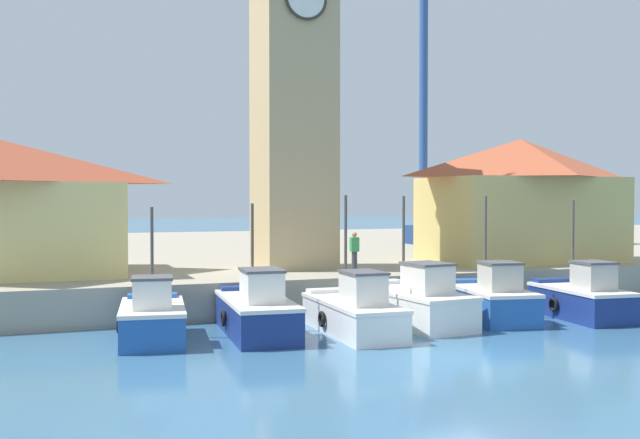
{
  "coord_description": "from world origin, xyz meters",
  "views": [
    {
      "loc": [
        -10.55,
        -17.41,
        4.34
      ],
      "look_at": [
        -0.25,
        10.2,
        3.5
      ],
      "focal_mm": 42.0,
      "sensor_mm": 36.0,
      "label": 1
    }
  ],
  "objects_px": {
    "fishing_boat_left_outer": "(257,312)",
    "port_crane_near": "(421,116)",
    "fishing_boat_center": "(492,300)",
    "fishing_boat_mid_right": "(582,298)",
    "clock_tower": "(294,77)",
    "fishing_boat_left_inner": "(353,312)",
    "dock_worker_near_tower": "(354,252)",
    "fishing_boat_far_left": "(152,318)",
    "warehouse_right": "(521,199)",
    "fishing_boat_mid_left": "(414,303)"
  },
  "relations": [
    {
      "from": "dock_worker_near_tower",
      "to": "fishing_boat_mid_right",
      "type": "bearing_deg",
      "value": -39.54
    },
    {
      "from": "fishing_boat_center",
      "to": "dock_worker_near_tower",
      "type": "height_order",
      "value": "fishing_boat_center"
    },
    {
      "from": "warehouse_right",
      "to": "fishing_boat_mid_right",
      "type": "bearing_deg",
      "value": -110.75
    },
    {
      "from": "fishing_boat_left_inner",
      "to": "port_crane_near",
      "type": "height_order",
      "value": "port_crane_near"
    },
    {
      "from": "fishing_boat_left_inner",
      "to": "clock_tower",
      "type": "distance_m",
      "value": 12.06
    },
    {
      "from": "fishing_boat_center",
      "to": "clock_tower",
      "type": "height_order",
      "value": "clock_tower"
    },
    {
      "from": "fishing_boat_mid_left",
      "to": "dock_worker_near_tower",
      "type": "relative_size",
      "value": 3.2
    },
    {
      "from": "fishing_boat_far_left",
      "to": "fishing_boat_left_outer",
      "type": "bearing_deg",
      "value": -1.45
    },
    {
      "from": "clock_tower",
      "to": "port_crane_near",
      "type": "distance_m",
      "value": 18.64
    },
    {
      "from": "fishing_boat_left_outer",
      "to": "port_crane_near",
      "type": "bearing_deg",
      "value": 50.76
    },
    {
      "from": "fishing_boat_left_inner",
      "to": "dock_worker_near_tower",
      "type": "xyz_separation_m",
      "value": [
        2.31,
        5.34,
        1.52
      ]
    },
    {
      "from": "dock_worker_near_tower",
      "to": "fishing_boat_left_outer",
      "type": "bearing_deg",
      "value": -139.69
    },
    {
      "from": "clock_tower",
      "to": "dock_worker_near_tower",
      "type": "xyz_separation_m",
      "value": [
        1.58,
        -2.89,
        -7.27
      ]
    },
    {
      "from": "fishing_boat_far_left",
      "to": "dock_worker_near_tower",
      "type": "xyz_separation_m",
      "value": [
        8.52,
        4.39,
        1.51
      ]
    },
    {
      "from": "fishing_boat_left_inner",
      "to": "fishing_boat_mid_left",
      "type": "height_order",
      "value": "fishing_boat_left_inner"
    },
    {
      "from": "warehouse_right",
      "to": "clock_tower",
      "type": "bearing_deg",
      "value": 177.75
    },
    {
      "from": "fishing_boat_far_left",
      "to": "fishing_boat_mid_left",
      "type": "distance_m",
      "value": 8.8
    },
    {
      "from": "warehouse_right",
      "to": "fishing_boat_left_inner",
      "type": "bearing_deg",
      "value": -146.73
    },
    {
      "from": "fishing_boat_left_inner",
      "to": "fishing_boat_mid_left",
      "type": "xyz_separation_m",
      "value": [
        2.59,
        0.79,
        0.06
      ]
    },
    {
      "from": "fishing_boat_left_outer",
      "to": "fishing_boat_left_inner",
      "type": "relative_size",
      "value": 1.03
    },
    {
      "from": "warehouse_right",
      "to": "port_crane_near",
      "type": "distance_m",
      "value": 14.83
    },
    {
      "from": "dock_worker_near_tower",
      "to": "fishing_boat_center",
      "type": "bearing_deg",
      "value": -55.4
    },
    {
      "from": "dock_worker_near_tower",
      "to": "fishing_boat_left_inner",
      "type": "bearing_deg",
      "value": -113.38
    },
    {
      "from": "port_crane_near",
      "to": "warehouse_right",
      "type": "bearing_deg",
      "value": -98.24
    },
    {
      "from": "fishing_boat_far_left",
      "to": "dock_worker_near_tower",
      "type": "distance_m",
      "value": 9.71
    },
    {
      "from": "fishing_boat_left_outer",
      "to": "clock_tower",
      "type": "xyz_separation_m",
      "value": [
        3.7,
        7.37,
        8.74
      ]
    },
    {
      "from": "fishing_boat_left_outer",
      "to": "fishing_boat_left_inner",
      "type": "height_order",
      "value": "fishing_boat_left_inner"
    },
    {
      "from": "fishing_boat_center",
      "to": "warehouse_right",
      "type": "relative_size",
      "value": 0.51
    },
    {
      "from": "fishing_boat_left_outer",
      "to": "clock_tower",
      "type": "distance_m",
      "value": 12.01
    },
    {
      "from": "fishing_boat_left_outer",
      "to": "dock_worker_near_tower",
      "type": "distance_m",
      "value": 7.07
    },
    {
      "from": "fishing_boat_far_left",
      "to": "clock_tower",
      "type": "distance_m",
      "value": 13.36
    },
    {
      "from": "fishing_boat_left_outer",
      "to": "port_crane_near",
      "type": "xyz_separation_m",
      "value": [
        16.82,
        20.6,
        8.97
      ]
    },
    {
      "from": "fishing_boat_mid_left",
      "to": "clock_tower",
      "type": "height_order",
      "value": "clock_tower"
    },
    {
      "from": "warehouse_right",
      "to": "fishing_boat_left_outer",
      "type": "bearing_deg",
      "value": -154.98
    },
    {
      "from": "fishing_boat_center",
      "to": "port_crane_near",
      "type": "distance_m",
      "value": 24.16
    },
    {
      "from": "fishing_boat_left_outer",
      "to": "dock_worker_near_tower",
      "type": "xyz_separation_m",
      "value": [
        5.27,
        4.48,
        1.48
      ]
    },
    {
      "from": "fishing_boat_left_outer",
      "to": "fishing_boat_center",
      "type": "relative_size",
      "value": 1.19
    },
    {
      "from": "clock_tower",
      "to": "warehouse_right",
      "type": "height_order",
      "value": "clock_tower"
    },
    {
      "from": "fishing_boat_far_left",
      "to": "fishing_boat_left_outer",
      "type": "distance_m",
      "value": 3.25
    },
    {
      "from": "warehouse_right",
      "to": "port_crane_near",
      "type": "relative_size",
      "value": 0.43
    },
    {
      "from": "fishing_boat_mid_right",
      "to": "clock_tower",
      "type": "distance_m",
      "value": 14.58
    },
    {
      "from": "warehouse_right",
      "to": "fishing_boat_far_left",
      "type": "bearing_deg",
      "value": -159.28
    },
    {
      "from": "fishing_boat_far_left",
      "to": "fishing_boat_center",
      "type": "height_order",
      "value": "fishing_boat_center"
    },
    {
      "from": "clock_tower",
      "to": "dock_worker_near_tower",
      "type": "bearing_deg",
      "value": -61.36
    },
    {
      "from": "fishing_boat_left_outer",
      "to": "warehouse_right",
      "type": "height_order",
      "value": "warehouse_right"
    },
    {
      "from": "fishing_boat_mid_left",
      "to": "fishing_boat_mid_right",
      "type": "relative_size",
      "value": 1.18
    },
    {
      "from": "fishing_boat_center",
      "to": "fishing_boat_far_left",
      "type": "bearing_deg",
      "value": 178.4
    },
    {
      "from": "fishing_boat_mid_left",
      "to": "clock_tower",
      "type": "bearing_deg",
      "value": 104.02
    },
    {
      "from": "fishing_boat_far_left",
      "to": "fishing_boat_left_inner",
      "type": "bearing_deg",
      "value": -8.67
    },
    {
      "from": "dock_worker_near_tower",
      "to": "fishing_boat_far_left",
      "type": "bearing_deg",
      "value": -152.73
    }
  ]
}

